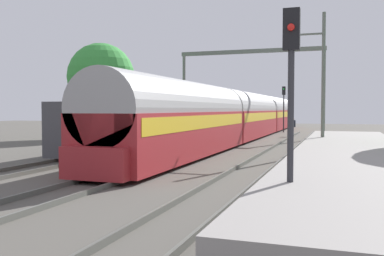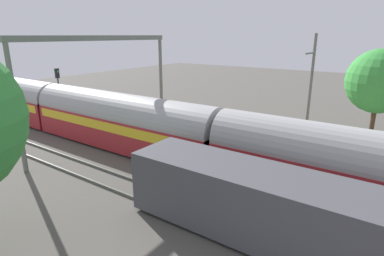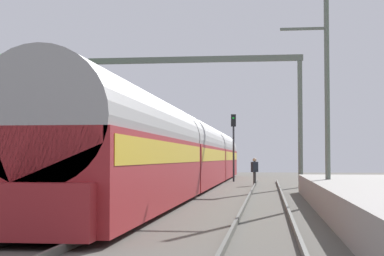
{
  "view_description": "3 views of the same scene",
  "coord_description": "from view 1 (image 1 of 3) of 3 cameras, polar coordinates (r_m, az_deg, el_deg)",
  "views": [
    {
      "loc": [
        7.65,
        -17.1,
        2.5
      ],
      "look_at": [
        0.0,
        5.22,
        1.47
      ],
      "focal_mm": 40.38,
      "sensor_mm": 36.0,
      "label": 1
    },
    {
      "loc": [
        -14.79,
        3.32,
        7.88
      ],
      "look_at": [
        -0.99,
        12.92,
        2.86
      ],
      "focal_mm": 29.19,
      "sensor_mm": 36.0,
      "label": 2
    },
    {
      "loc": [
        4.44,
        -16.21,
        1.72
      ],
      "look_at": [
        0.0,
        20.5,
        3.49
      ],
      "focal_mm": 58.96,
      "sensor_mm": 36.0,
      "label": 3
    }
  ],
  "objects": [
    {
      "name": "ground",
      "position": [
        18.9,
        -5.16,
        -5.12
      ],
      "size": [
        120.0,
        120.0,
        0.0
      ],
      "primitive_type": "plane",
      "color": "#534F49"
    },
    {
      "name": "track_far_west",
      "position": [
        21.02,
        -16.04,
        -4.21
      ],
      "size": [
        1.52,
        60.0,
        0.16
      ],
      "color": "#575852",
      "rests_on": "ground"
    },
    {
      "name": "track_west",
      "position": [
        18.89,
        -5.16,
        -4.87
      ],
      "size": [
        1.52,
        60.0,
        0.16
      ],
      "color": "#575852",
      "rests_on": "ground"
    },
    {
      "name": "track_east",
      "position": [
        17.58,
        7.9,
        -5.44
      ],
      "size": [
        1.52,
        60.0,
        0.16
      ],
      "color": "#575852",
      "rests_on": "ground"
    },
    {
      "name": "platform",
      "position": [
        19.21,
        20.35,
        -3.78
      ],
      "size": [
        4.4,
        28.0,
        0.9
      ],
      "color": "gray",
      "rests_on": "ground"
    },
    {
      "name": "passenger_train",
      "position": [
        37.69,
        7.22,
        1.68
      ],
      "size": [
        2.93,
        49.2,
        3.82
      ],
      "color": "maroon",
      "rests_on": "ground"
    },
    {
      "name": "freight_car",
      "position": [
        26.42,
        -8.06,
        0.24
      ],
      "size": [
        2.8,
        13.0,
        2.7
      ],
      "color": "#47474C",
      "rests_on": "ground"
    },
    {
      "name": "person_crossing",
      "position": [
        40.69,
        13.19,
        0.36
      ],
      "size": [
        0.47,
        0.42,
        1.73
      ],
      "rotation": [
        0.0,
        0.0,
        0.6
      ],
      "color": "#383838",
      "rests_on": "ground"
    },
    {
      "name": "railway_signal_near",
      "position": [
        9.69,
        12.94,
        5.5
      ],
      "size": [
        0.36,
        0.3,
        4.68
      ],
      "color": "#2D2D33",
      "rests_on": "ground"
    },
    {
      "name": "railway_signal_far",
      "position": [
        47.58,
        12.02,
        3.26
      ],
      "size": [
        0.36,
        0.3,
        4.95
      ],
      "color": "#2D2D33",
      "rests_on": "ground"
    },
    {
      "name": "catenary_gantry",
      "position": [
        39.35,
        7.71,
        7.11
      ],
      "size": [
        13.07,
        0.28,
        7.86
      ],
      "color": "#5E675C",
      "rests_on": "ground"
    },
    {
      "name": "catenary_pole_east_mid",
      "position": [
        25.82,
        16.84,
        6.05
      ],
      "size": [
        1.9,
        0.2,
        8.0
      ],
      "color": "#5E675C",
      "rests_on": "ground"
    },
    {
      "name": "tree_west_background",
      "position": [
        38.09,
        -11.92,
        6.63
      ],
      "size": [
        5.74,
        5.74,
        8.16
      ],
      "color": "#4C3826",
      "rests_on": "ground"
    }
  ]
}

